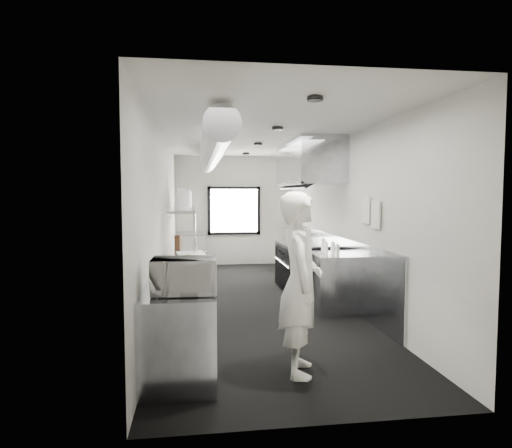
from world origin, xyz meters
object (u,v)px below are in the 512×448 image
object	(u,v)px
far_work_table	(189,252)
plate_stack_a	(183,201)
range	(304,266)
squeeze_bottle_e	(323,245)
deli_tub_b	(164,275)
plate_stack_d	(184,197)
knife_block	(178,242)
squeeze_bottle_b	(333,249)
squeeze_bottle_d	(326,247)
squeeze_bottle_a	(338,251)
plate_stack_c	(186,199)
microwave	(184,276)
small_plate	(188,260)
prep_counter	(185,284)
deli_tub_a	(166,280)
bottle_station	(333,282)
plate_stack_b	(184,201)
squeeze_bottle_c	(333,249)
cutting_board	(191,254)
line_cook	(300,283)
pass_shelf	(184,210)

from	to	relation	value
far_work_table	plate_stack_a	xyz separation A→B (m)	(-0.05, -2.85, 1.26)
range	squeeze_bottle_e	bearing A→B (deg)	-87.67
deli_tub_b	plate_stack_d	xyz separation A→B (m)	(0.11, 4.16, 0.81)
knife_block	squeeze_bottle_b	distance (m)	2.67
far_work_table	squeeze_bottle_d	world-z (taller)	squeeze_bottle_d
far_work_table	squeeze_bottle_a	xyz separation A→B (m)	(2.26, -4.22, 0.54)
plate_stack_a	squeeze_bottle_a	bearing A→B (deg)	-30.69
far_work_table	squeeze_bottle_b	distance (m)	4.64
plate_stack_c	squeeze_bottle_e	size ratio (longest dim) A/B	1.56
microwave	small_plate	size ratio (longest dim) A/B	2.99
prep_counter	deli_tub_a	world-z (taller)	deli_tub_a
small_plate	range	bearing A→B (deg)	40.39
bottle_station	microwave	size ratio (longest dim) A/B	1.61
bottle_station	range	bearing A→B (deg)	94.57
range	squeeze_bottle_a	bearing A→B (deg)	-87.60
prep_counter	plate_stack_b	distance (m)	1.79
squeeze_bottle_c	squeeze_bottle_b	bearing A→B (deg)	-112.42
plate_stack_a	plate_stack_d	distance (m)	1.38
squeeze_bottle_b	squeeze_bottle_d	xyz separation A→B (m)	(-0.03, 0.24, -0.01)
squeeze_bottle_a	squeeze_bottle_d	size ratio (longest dim) A/B	1.07
small_plate	squeeze_bottle_c	bearing A→B (deg)	9.50
cutting_board	line_cook	bearing A→B (deg)	-65.81
pass_shelf	squeeze_bottle_b	size ratio (longest dim) A/B	15.35
plate_stack_a	plate_stack_c	distance (m)	0.95
prep_counter	squeeze_bottle_d	xyz separation A→B (m)	(2.22, -0.08, 0.54)
range	deli_tub_b	xyz separation A→B (m)	(-2.37, -3.13, 0.48)
range	microwave	bearing A→B (deg)	-119.06
knife_block	squeeze_bottle_a	xyz separation A→B (m)	(2.39, -1.41, -0.02)
range	plate_stack_c	distance (m)	2.61
pass_shelf	knife_block	world-z (taller)	pass_shelf
pass_shelf	deli_tub_a	world-z (taller)	pass_shelf
deli_tub_b	microwave	bearing A→B (deg)	-70.76
pass_shelf	bottle_station	world-z (taller)	pass_shelf
pass_shelf	plate_stack_b	world-z (taller)	plate_stack_b
prep_counter	deli_tub_b	size ratio (longest dim) A/B	42.85
small_plate	plate_stack_c	bearing A→B (deg)	91.95
plate_stack_a	squeeze_bottle_e	distance (m)	2.50
plate_stack_a	far_work_table	bearing A→B (deg)	89.04
bottle_station	far_work_table	xyz separation A→B (m)	(-2.30, 3.90, 0.00)
bottle_station	plate_stack_d	bearing A→B (deg)	134.18
plate_stack_a	squeeze_bottle_b	xyz separation A→B (m)	(2.30, -1.17, -0.72)
bottle_station	squeeze_bottle_d	world-z (taller)	squeeze_bottle_d
prep_counter	knife_block	distance (m)	1.06
knife_block	squeeze_bottle_a	size ratio (longest dim) A/B	1.21
deli_tub_b	knife_block	distance (m)	2.82
squeeze_bottle_a	squeeze_bottle_e	distance (m)	0.64
plate_stack_a	squeeze_bottle_c	world-z (taller)	plate_stack_a
bottle_station	plate_stack_b	distance (m)	3.03
plate_stack_a	plate_stack_c	world-z (taller)	plate_stack_c
squeeze_bottle_c	squeeze_bottle_e	size ratio (longest dim) A/B	0.88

